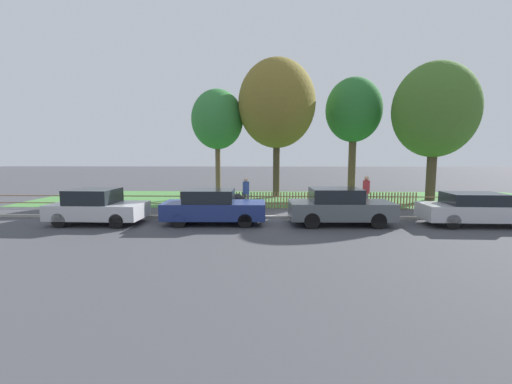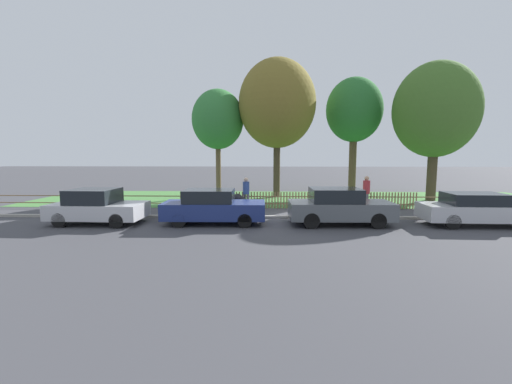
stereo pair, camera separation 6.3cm
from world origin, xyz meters
TOP-DOWN VIEW (x-y plane):
  - ground_plane at (0.00, 0.00)m, footprint 120.00×120.00m
  - kerb_stone at (0.00, 0.10)m, footprint 32.80×0.20m
  - grass_strip at (0.00, 6.97)m, footprint 32.80×8.04m
  - park_fence at (0.00, 2.96)m, footprint 32.80×0.05m
  - parked_car_silver_hatchback at (-8.75, -1.28)m, footprint 3.85×1.99m
  - parked_car_black_saloon at (-3.88, -1.16)m, footprint 4.26×1.79m
  - parked_car_navy_estate at (1.35, -1.15)m, footprint 4.23×1.92m
  - parked_car_red_compact at (6.96, -1.23)m, footprint 4.56×1.82m
  - covered_motorcycle at (-3.41, 0.83)m, footprint 1.95×0.71m
  - tree_nearest_kerb at (-4.99, 8.34)m, footprint 3.52×3.52m
  - tree_behind_motorcycle at (-0.97, 7.85)m, footprint 5.08×5.08m
  - tree_mid_park at (4.39, 9.07)m, footprint 3.84×3.84m
  - tree_far_left at (8.62, 6.33)m, footprint 5.01×5.01m
  - pedestrian_near_fence at (-2.72, 2.58)m, footprint 0.47×0.47m
  - pedestrian_by_lamp at (3.55, 2.61)m, footprint 0.36×0.41m

SIDE VIEW (x-z plane):
  - ground_plane at x=0.00m, z-range 0.00..0.00m
  - grass_strip at x=0.00m, z-range 0.00..0.01m
  - kerb_stone at x=0.00m, z-range 0.00..0.12m
  - park_fence at x=0.00m, z-range 0.00..0.89m
  - covered_motorcycle at x=-3.41m, z-range 0.11..1.15m
  - parked_car_red_compact at x=6.96m, z-range 0.01..1.36m
  - parked_car_black_saloon at x=-3.88m, z-range 0.00..1.45m
  - parked_car_silver_hatchback at x=-8.75m, z-range -0.01..1.46m
  - parked_car_navy_estate at x=1.35m, z-range 0.00..1.52m
  - pedestrian_near_fence at x=-2.72m, z-range 0.11..1.79m
  - pedestrian_by_lamp at x=3.55m, z-range 0.12..1.89m
  - tree_nearest_kerb at x=-4.99m, z-range 1.58..8.84m
  - tree_far_left at x=8.62m, z-range 1.32..9.78m
  - tree_mid_park at x=4.39m, z-range 1.79..9.93m
  - tree_behind_motorcycle at x=-0.97m, z-range 1.62..10.75m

